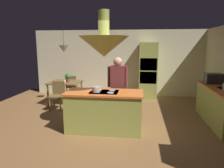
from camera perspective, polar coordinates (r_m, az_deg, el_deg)
ground at (r=5.32m, az=-1.67°, el=-11.43°), size 8.16×8.16×0.00m
wall_back at (r=8.38m, az=2.07°, el=5.67°), size 6.80×0.10×2.55m
kitchen_island at (r=4.97m, az=-2.07°, el=-7.28°), size 1.77×0.83×0.95m
counter_run_right at (r=6.03m, az=27.22°, el=-5.21°), size 0.73×2.21×0.93m
oven_tower at (r=7.97m, az=9.69°, el=3.54°), size 0.66×0.62×2.07m
dining_table at (r=7.33m, az=-12.50°, el=-0.15°), size 1.02×0.94×0.76m
person_at_island at (r=5.47m, az=1.55°, el=-0.26°), size 0.53×0.22×1.68m
range_hood at (r=4.73m, az=-2.19°, el=10.42°), size 1.10×1.10×1.00m
pendant_light_over_table at (r=7.21m, az=-12.89°, el=9.29°), size 0.32×0.32×0.82m
chair_facing_island at (r=6.73m, az=-14.45°, el=-2.53°), size 0.40×0.40×0.87m
chair_by_back_wall at (r=8.00m, az=-10.78°, el=-0.33°), size 0.40×0.40×0.87m
potted_plant_on_table at (r=7.16m, az=-11.76°, el=1.81°), size 0.20×0.20×0.30m
cup_on_table at (r=7.07m, az=-12.70°, el=0.65°), size 0.07×0.07×0.09m
microwave_on_counter at (r=6.51m, az=25.75°, el=1.36°), size 0.46×0.36×0.28m
cooking_pot_on_cooktop at (r=4.74m, az=-4.28°, el=-1.45°), size 0.18×0.18×0.12m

